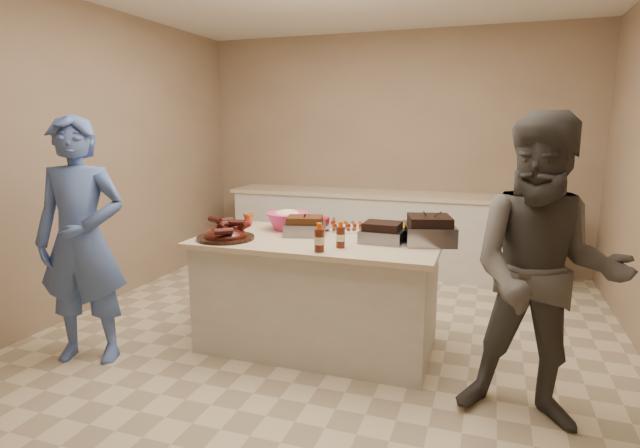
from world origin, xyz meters
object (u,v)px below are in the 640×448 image
(bbq_bottle_b, at_px, (340,248))
(plastic_cup, at_px, (249,223))
(bbq_bottle_a, at_px, (319,252))
(rib_platter, at_px, (226,239))
(mustard_bottle, at_px, (301,230))
(coleslaw_bowl, at_px, (288,229))
(island, at_px, (318,345))
(roasting_pan, at_px, (429,243))
(guest_blue, at_px, (93,357))
(guest_gray, at_px, (530,420))

(bbq_bottle_b, height_order, plastic_cup, bbq_bottle_b)
(bbq_bottle_a, distance_m, plastic_cup, 1.14)
(rib_platter, xyz_separation_m, mustard_bottle, (0.40, 0.48, 0.00))
(rib_platter, height_order, coleslaw_bowl, coleslaw_bowl)
(bbq_bottle_a, bearing_deg, island, 110.79)
(rib_platter, height_order, bbq_bottle_a, bbq_bottle_a)
(roasting_pan, xyz_separation_m, guest_blue, (-2.27, -0.83, -0.83))
(coleslaw_bowl, relative_size, guest_gray, 0.20)
(bbq_bottle_b, bearing_deg, coleslaw_bowl, 142.32)
(plastic_cup, bearing_deg, guest_blue, -124.40)
(rib_platter, relative_size, bbq_bottle_a, 2.18)
(bbq_bottle_b, distance_m, guest_gray, 1.53)
(mustard_bottle, xyz_separation_m, plastic_cup, (-0.52, 0.12, 0.00))
(bbq_bottle_a, height_order, guest_gray, bbq_bottle_a)
(bbq_bottle_a, relative_size, plastic_cup, 2.10)
(roasting_pan, height_order, bbq_bottle_b, bbq_bottle_b)
(bbq_bottle_b, distance_m, guest_blue, 1.97)
(bbq_bottle_a, distance_m, mustard_bottle, 0.70)
(guest_blue, bearing_deg, mustard_bottle, 20.02)
(coleslaw_bowl, relative_size, bbq_bottle_b, 1.89)
(island, height_order, coleslaw_bowl, coleslaw_bowl)
(mustard_bottle, height_order, plastic_cup, mustard_bottle)
(bbq_bottle_b, bearing_deg, mustard_bottle, 135.87)
(bbq_bottle_a, bearing_deg, mustard_bottle, 121.17)
(plastic_cup, bearing_deg, island, -25.97)
(island, height_order, bbq_bottle_a, bbq_bottle_a)
(rib_platter, xyz_separation_m, roasting_pan, (1.41, 0.35, 0.00))
(island, xyz_separation_m, coleslaw_bowl, (-0.34, 0.24, 0.83))
(roasting_pan, height_order, guest_gray, roasting_pan)
(island, xyz_separation_m, guest_gray, (1.47, -0.54, 0.00))
(island, xyz_separation_m, bbq_bottle_b, (0.23, -0.21, 0.83))
(roasting_pan, height_order, coleslaw_bowl, coleslaw_bowl)
(island, height_order, guest_gray, island)
(island, relative_size, guest_gray, 1.02)
(bbq_bottle_b, xyz_separation_m, guest_gray, (1.23, -0.33, -0.83))
(rib_platter, relative_size, coleslaw_bowl, 1.24)
(rib_platter, height_order, guest_gray, rib_platter)
(guest_gray, bearing_deg, rib_platter, 176.28)
(roasting_pan, relative_size, mustard_bottle, 3.08)
(bbq_bottle_b, bearing_deg, island, 138.67)
(coleslaw_bowl, height_order, bbq_bottle_a, coleslaw_bowl)
(bbq_bottle_a, relative_size, bbq_bottle_b, 1.08)
(rib_platter, height_order, guest_blue, rib_platter)
(bbq_bottle_b, xyz_separation_m, mustard_bottle, (-0.46, 0.45, 0.00))
(bbq_bottle_b, height_order, guest_blue, bbq_bottle_b)
(plastic_cup, relative_size, guest_gray, 0.05)
(roasting_pan, bearing_deg, coleslaw_bowl, 158.63)
(bbq_bottle_b, relative_size, guest_gray, 0.10)
(island, distance_m, mustard_bottle, 0.90)
(coleslaw_bowl, height_order, bbq_bottle_b, coleslaw_bowl)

